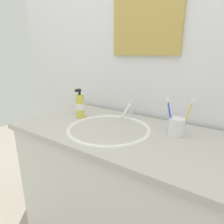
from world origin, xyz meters
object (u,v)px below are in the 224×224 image
at_px(toothbrush_cup, 176,127).
at_px(toothbrush_yellow, 188,114).
at_px(toothbrush_purple, 170,114).
at_px(soap_dispenser, 80,106).
at_px(wall_mirror, 146,18).
at_px(toothbrush_blue, 170,113).
at_px(faucet, 129,110).

bearing_deg(toothbrush_cup, toothbrush_yellow, 29.47).
xyz_separation_m(toothbrush_purple, toothbrush_yellow, (0.08, 0.02, 0.01)).
bearing_deg(toothbrush_cup, soap_dispenser, -173.70).
relative_size(toothbrush_cup, wall_mirror, 0.20).
height_order(toothbrush_purple, toothbrush_blue, toothbrush_blue).
distance_m(toothbrush_blue, soap_dispenser, 0.57).
relative_size(toothbrush_purple, soap_dispenser, 0.93).
distance_m(toothbrush_blue, toothbrush_yellow, 0.08).
xyz_separation_m(toothbrush_yellow, soap_dispenser, (-0.64, -0.09, -0.03)).
distance_m(toothbrush_cup, toothbrush_blue, 0.08).
bearing_deg(toothbrush_purple, faucet, 163.78).
distance_m(toothbrush_yellow, wall_mirror, 0.61).
relative_size(faucet, soap_dispenser, 0.80).
height_order(toothbrush_cup, soap_dispenser, soap_dispenser).
bearing_deg(toothbrush_purple, soap_dispenser, -172.84).
distance_m(toothbrush_yellow, soap_dispenser, 0.64).
bearing_deg(toothbrush_yellow, wall_mirror, 151.90).
xyz_separation_m(faucet, wall_mirror, (0.03, 0.12, 0.54)).
bearing_deg(toothbrush_blue, soap_dispenser, -175.06).
distance_m(faucet, toothbrush_yellow, 0.37).
height_order(toothbrush_blue, toothbrush_yellow, toothbrush_blue).
height_order(soap_dispenser, wall_mirror, wall_mirror).
distance_m(toothbrush_cup, soap_dispenser, 0.60).
xyz_separation_m(toothbrush_purple, toothbrush_blue, (0.01, -0.02, 0.01)).
relative_size(faucet, wall_mirror, 0.34).
bearing_deg(toothbrush_yellow, toothbrush_purple, -166.55).
distance_m(toothbrush_purple, toothbrush_blue, 0.02).
bearing_deg(soap_dispenser, faucet, 29.09).
height_order(toothbrush_purple, toothbrush_yellow, toothbrush_yellow).
distance_m(toothbrush_cup, toothbrush_purple, 0.07).
xyz_separation_m(toothbrush_purple, soap_dispenser, (-0.55, -0.07, -0.03)).
height_order(toothbrush_purple, wall_mirror, wall_mirror).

